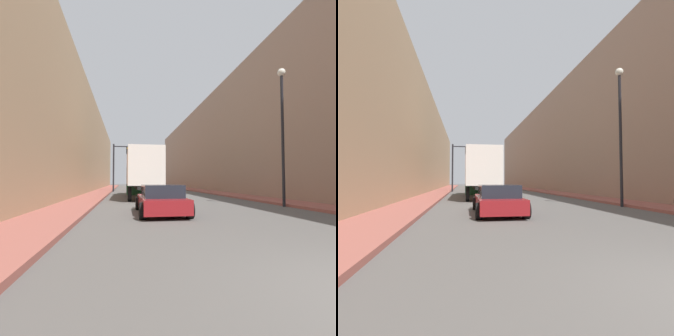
% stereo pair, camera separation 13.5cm
% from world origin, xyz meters
% --- Properties ---
extents(sidewalk_right, '(2.30, 80.00, 0.15)m').
position_xyz_m(sidewalk_right, '(6.36, 30.00, 0.07)').
color(sidewalk_right, '#9E564C').
rests_on(sidewalk_right, ground).
extents(sidewalk_left, '(2.30, 80.00, 0.15)m').
position_xyz_m(sidewalk_left, '(-6.36, 30.00, 0.07)').
color(sidewalk_left, '#9E564C').
rests_on(sidewalk_left, ground).
extents(building_right, '(6.00, 80.00, 12.93)m').
position_xyz_m(building_right, '(10.51, 30.00, 6.47)').
color(building_right, '#997A66').
rests_on(building_right, ground).
extents(building_left, '(6.00, 80.00, 11.86)m').
position_xyz_m(building_left, '(-10.51, 30.00, 5.93)').
color(building_left, tan).
rests_on(building_left, ground).
extents(semi_truck, '(2.46, 11.86, 3.80)m').
position_xyz_m(semi_truck, '(-2.22, 20.36, 2.14)').
color(semi_truck, silver).
rests_on(semi_truck, ground).
extents(sedan_car, '(2.06, 4.58, 1.27)m').
position_xyz_m(sedan_car, '(-2.08, 8.88, 0.61)').
color(sedan_car, maroon).
rests_on(sedan_car, ground).
extents(traffic_signal_gantry, '(5.32, 0.35, 6.12)m').
position_xyz_m(traffic_signal_gantry, '(-3.84, 31.65, 4.20)').
color(traffic_signal_gantry, black).
rests_on(traffic_signal_gantry, ground).
extents(street_lamp, '(0.44, 0.44, 7.79)m').
position_xyz_m(street_lamp, '(5.06, 10.74, 4.90)').
color(street_lamp, black).
rests_on(street_lamp, ground).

